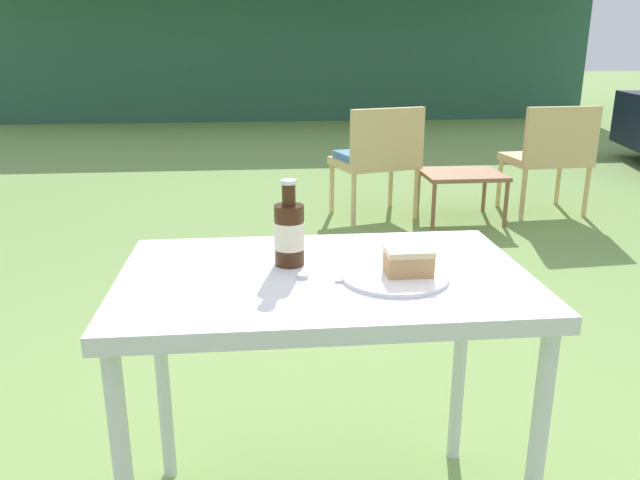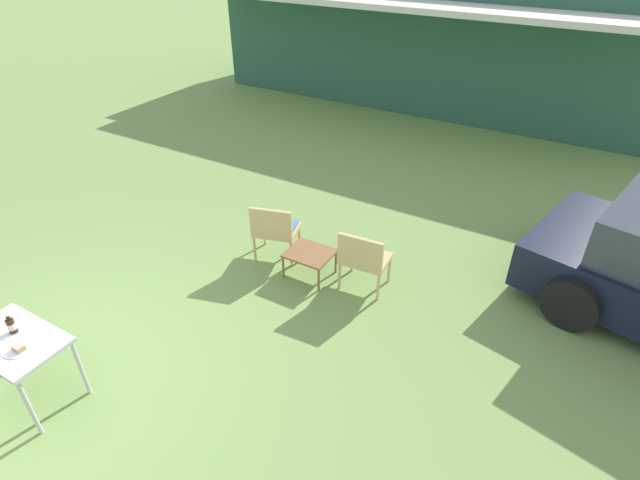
% 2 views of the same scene
% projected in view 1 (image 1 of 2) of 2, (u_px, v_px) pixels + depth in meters
% --- Properties ---
extents(cabin_building, '(10.74, 4.36, 3.00)m').
position_uv_depth(cabin_building, '(279.00, 32.00, 11.86)').
color(cabin_building, '#2D5B47').
rests_on(cabin_building, ground_plane).
extents(wicker_chair_cushioned, '(0.68, 0.60, 0.84)m').
position_uv_depth(wicker_chair_cushioned, '(378.00, 155.00, 4.66)').
color(wicker_chair_cushioned, tan).
rests_on(wicker_chair_cushioned, ground_plane).
extents(wicker_chair_plain, '(0.61, 0.50, 0.84)m').
position_uv_depth(wicker_chair_plain, '(551.00, 152.00, 4.76)').
color(wicker_chair_plain, tan).
rests_on(wicker_chair_plain, ground_plane).
extents(garden_side_table, '(0.59, 0.50, 0.37)m').
position_uv_depth(garden_side_table, '(462.00, 177.00, 4.65)').
color(garden_side_table, brown).
rests_on(garden_side_table, ground_plane).
extents(patio_table, '(0.98, 0.62, 0.75)m').
position_uv_depth(patio_table, '(324.00, 303.00, 1.52)').
color(patio_table, silver).
rests_on(patio_table, ground_plane).
extents(cake_on_plate, '(0.25, 0.25, 0.07)m').
position_uv_depth(cake_on_plate, '(401.00, 269.00, 1.45)').
color(cake_on_plate, white).
rests_on(cake_on_plate, patio_table).
extents(cola_bottle_near, '(0.07, 0.07, 0.21)m').
position_uv_depth(cola_bottle_near, '(289.00, 233.00, 1.53)').
color(cola_bottle_near, '#381E0F').
rests_on(cola_bottle_near, patio_table).
extents(fork, '(0.20, 0.01, 0.01)m').
position_uv_depth(fork, '(377.00, 280.00, 1.44)').
color(fork, silver).
rests_on(fork, patio_table).
extents(loose_bottle_cap, '(0.03, 0.03, 0.01)m').
position_uv_depth(loose_bottle_cap, '(302.00, 276.00, 1.46)').
color(loose_bottle_cap, silver).
rests_on(loose_bottle_cap, patio_table).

